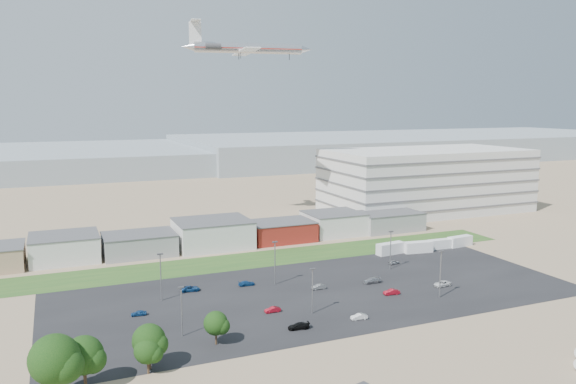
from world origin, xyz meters
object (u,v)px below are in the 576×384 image
parked_car_6 (247,283)px  parked_car_10 (152,349)px  airliner (249,48)px  parked_car_13 (359,317)px  parked_car_0 (442,284)px  parked_car_9 (190,289)px  parked_car_5 (139,313)px  tree_far_left (55,365)px  parked_car_3 (299,326)px  parked_car_12 (372,280)px  box_trailer_a (390,248)px  parked_car_8 (394,262)px  parked_car_4 (273,310)px  parked_car_1 (392,292)px  parked_car_7 (319,287)px

parked_car_6 → parked_car_10: (-27.04, -28.42, 0.03)m
airliner → parked_car_13: size_ratio=13.41×
parked_car_0 → parked_car_9: parked_car_9 is taller
parked_car_0 → parked_car_5: parked_car_0 is taller
tree_far_left → parked_car_3: size_ratio=2.76×
tree_far_left → parked_car_10: (15.46, 11.55, -5.24)m
parked_car_0 → parked_car_12: 16.63m
box_trailer_a → parked_car_10: 84.54m
airliner → parked_car_8: bearing=-65.5°
parked_car_6 → parked_car_10: bearing=137.1°
parked_car_9 → parked_car_8: bearing=-82.5°
parked_car_8 → parked_car_10: bearing=105.6°
airliner → parked_car_4: bearing=-96.7°
parked_car_4 → parked_car_9: parked_car_9 is taller
box_trailer_a → parked_car_8: (-5.00, -9.42, -1.07)m
box_trailer_a → parked_car_1: 35.77m
parked_car_4 → airliner: bearing=163.3°
parked_car_5 → parked_car_10: size_ratio=0.76×
parked_car_0 → parked_car_9: size_ratio=0.98×
parked_car_4 → parked_car_5: size_ratio=1.07×
parked_car_3 → parked_car_10: (-27.85, 0.48, -0.01)m
box_trailer_a → tree_far_left: bearing=-157.6°
parked_car_8 → parked_car_10: (-69.72, -30.10, 0.04)m
parked_car_12 → parked_car_13: 24.05m
parked_car_0 → parked_car_4: size_ratio=1.29×
airliner → parked_car_3: bearing=-94.3°
parked_car_1 → parked_car_7: bearing=-120.2°
box_trailer_a → parked_car_12: box_trailer_a is taller
parked_car_9 → airliner: bearing=-22.4°
tree_far_left → parked_car_0: size_ratio=2.66×
parked_car_7 → airliner: bearing=174.9°
parked_car_9 → parked_car_7: bearing=-103.1°
parked_car_3 → parked_car_8: parked_car_3 is taller
parked_car_10 → parked_car_13: bearing=-97.1°
parked_car_4 → parked_car_1: bearing=88.9°
parked_car_4 → parked_car_6: (0.61, 18.71, 0.01)m
parked_car_4 → parked_car_10: 28.15m
airliner → parked_car_8: size_ratio=13.89×
parked_car_3 → box_trailer_a: bearing=138.0°
parked_car_3 → parked_car_4: (-1.43, 10.19, -0.05)m
parked_car_3 → parked_car_5: bearing=-117.4°
box_trailer_a → parked_car_4: size_ratio=2.56×
parked_car_10 → parked_car_3: bearing=-97.1°
parked_car_0 → parked_car_12: size_ratio=0.98×
airliner → parked_car_13: (-10.66, -97.78, -61.89)m
tree_far_left → parked_car_12: bearing=22.8°
parked_car_13 → parked_car_3: bearing=-85.0°
parked_car_6 → parked_car_3: bearing=-177.8°
parked_car_0 → parked_car_5: size_ratio=1.38×
parked_car_13 → parked_car_1: bearing=131.4°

